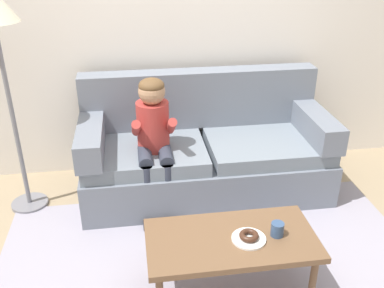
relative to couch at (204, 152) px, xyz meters
name	(u,v)px	position (x,y,z in m)	size (l,w,h in m)	color
ground	(208,250)	(-0.12, -0.86, -0.36)	(10.00, 10.00, 0.00)	#9E896B
wall_back	(182,19)	(-0.12, 0.54, 1.04)	(8.00, 0.10, 2.80)	silver
area_rug	(214,273)	(-0.12, -1.11, -0.35)	(2.98, 1.95, 0.01)	#9993A3
couch	(204,152)	(0.00, 0.00, 0.00)	(2.09, 0.90, 1.01)	slate
coffee_table	(231,243)	(-0.05, -1.26, 0.02)	(1.05, 0.54, 0.42)	brown
person_child	(154,133)	(-0.44, -0.21, 0.31)	(0.34, 0.58, 1.10)	#AD3833
plate	(249,239)	(0.05, -1.29, 0.07)	(0.21, 0.21, 0.01)	white
donut	(249,236)	(0.05, -1.29, 0.10)	(0.12, 0.12, 0.04)	#422619
mug	(277,229)	(0.23, -1.27, 0.11)	(0.08, 0.08, 0.09)	#334C72
toy_controller	(280,236)	(0.45, -0.81, -0.33)	(0.23, 0.09, 0.05)	blue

